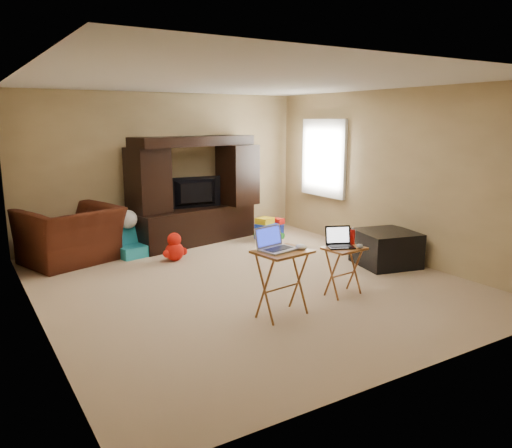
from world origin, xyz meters
TOP-DOWN VIEW (x-y plane):
  - floor at (0.00, 0.00)m, footprint 5.50×5.50m
  - ceiling at (0.00, 0.00)m, footprint 5.50×5.50m
  - wall_back at (0.00, 2.75)m, footprint 5.00×0.00m
  - wall_front at (0.00, -2.75)m, footprint 5.00×0.00m
  - wall_left at (-2.50, 0.00)m, footprint 0.00×5.50m
  - wall_right at (2.50, 0.00)m, footprint 0.00×5.50m
  - window_pane at (2.48, 1.55)m, footprint 0.00×1.20m
  - window_frame at (2.46, 1.55)m, footprint 0.06×1.14m
  - entertainment_center at (0.34, 2.30)m, footprint 2.26×0.99m
  - television at (0.34, 2.25)m, footprint 0.92×0.20m
  - recliner at (-1.74, 2.12)m, footprint 1.54×1.44m
  - child_rocker at (-0.87, 2.01)m, footprint 0.57×0.62m
  - plush_toy at (-0.42, 1.42)m, footprint 0.39×0.32m
  - push_toy at (1.55, 1.88)m, footprint 0.62×0.52m
  - ottoman at (2.08, -0.37)m, footprint 0.92×0.92m
  - tray_table_left at (-0.27, -1.16)m, footprint 0.61×0.52m
  - tray_table_right at (0.72, -1.01)m, footprint 0.48×0.40m
  - laptop_left at (-0.30, -1.13)m, footprint 0.43×0.38m
  - laptop_right at (0.68, -0.99)m, footprint 0.38×0.35m
  - mouse_left at (-0.08, -1.23)m, footprint 0.11×0.16m
  - mouse_right at (0.85, -1.13)m, footprint 0.11×0.14m
  - water_bottle at (0.92, -0.93)m, footprint 0.06×0.06m

SIDE VIEW (x-z plane):
  - floor at x=0.00m, z-range 0.00..0.00m
  - push_toy at x=1.55m, z-range 0.00..0.39m
  - plush_toy at x=-0.42m, z-range 0.00..0.43m
  - ottoman at x=2.08m, z-range 0.00..0.50m
  - tray_table_right at x=0.72m, z-range 0.00..0.58m
  - child_rocker at x=-0.87m, z-range 0.00..0.62m
  - tray_table_left at x=-0.27m, z-range 0.00..0.72m
  - recliner at x=-1.74m, z-range 0.00..0.82m
  - mouse_right at x=0.85m, z-range 0.58..0.63m
  - water_bottle at x=0.92m, z-range 0.58..0.76m
  - laptop_right at x=0.68m, z-range 0.58..0.82m
  - mouse_left at x=-0.08m, z-range 0.72..0.78m
  - laptop_left at x=-0.30m, z-range 0.72..0.96m
  - television at x=0.34m, z-range 0.60..1.12m
  - entertainment_center at x=0.34m, z-range 0.00..1.79m
  - wall_back at x=0.00m, z-range -1.25..3.75m
  - wall_front at x=0.00m, z-range -1.25..3.75m
  - wall_left at x=-2.50m, z-range -1.50..4.00m
  - wall_right at x=2.50m, z-range -1.50..4.00m
  - window_pane at x=2.48m, z-range 0.80..2.00m
  - window_frame at x=2.46m, z-range 0.73..2.07m
  - ceiling at x=0.00m, z-range 2.50..2.50m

